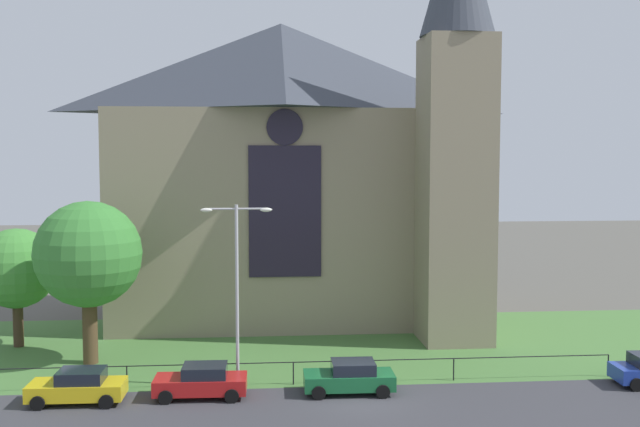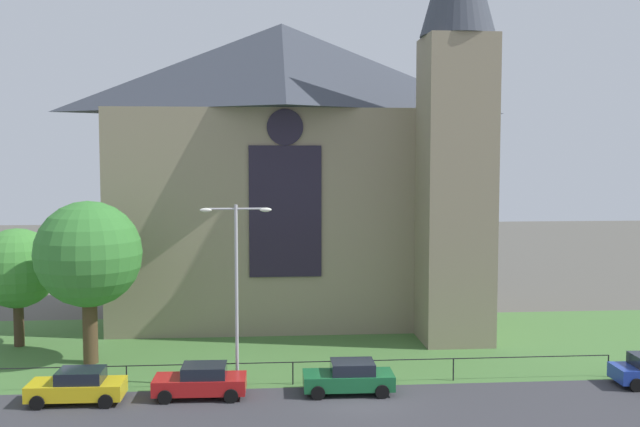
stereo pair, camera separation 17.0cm
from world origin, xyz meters
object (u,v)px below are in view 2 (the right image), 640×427
object	(u,v)px
church_building	(294,168)
tree_left_far	(17,269)
parked_car_green	(349,377)
tree_left_near	(88,255)
parked_car_red	(201,381)
parked_car_yellow	(78,386)
streetlamp_near	(236,273)

from	to	relation	value
church_building	tree_left_far	distance (m)	18.52
church_building	parked_car_green	size ratio (longest dim) A/B	6.15
tree_left_far	tree_left_near	world-z (taller)	tree_left_near
tree_left_far	parked_car_red	xyz separation A→B (m)	(11.29, -10.18, -3.82)
church_building	parked_car_yellow	world-z (taller)	church_building
tree_left_near	parked_car_red	size ratio (longest dim) A/B	2.05
tree_left_far	parked_car_red	distance (m)	15.68
parked_car_yellow	parked_car_red	bearing A→B (deg)	-175.67
tree_left_near	streetlamp_near	distance (m)	9.29
tree_left_far	parked_car_green	world-z (taller)	tree_left_far
church_building	parked_car_red	distance (m)	19.91
streetlamp_near	parked_car_green	size ratio (longest dim) A/B	2.07
streetlamp_near	parked_car_red	distance (m)	5.25
tree_left_far	streetlamp_near	bearing A→B (deg)	-34.11
parked_car_red	tree_left_near	bearing A→B (deg)	-43.17
parked_car_green	tree_left_near	bearing A→B (deg)	-24.19
tree_left_far	parked_car_yellow	distance (m)	12.60
tree_left_far	parked_car_yellow	xyz separation A→B (m)	(5.83, -10.50, -3.82)
tree_left_far	streetlamp_near	world-z (taller)	streetlamp_near
tree_left_near	parked_car_green	distance (m)	15.44
parked_car_green	streetlamp_near	bearing A→B (deg)	-14.07
church_building	streetlamp_near	distance (m)	16.37
tree_left_far	streetlamp_near	size ratio (longest dim) A/B	0.79
tree_left_far	tree_left_near	bearing A→B (deg)	-38.55
parked_car_yellow	parked_car_green	world-z (taller)	same
parked_car_yellow	parked_car_red	xyz separation A→B (m)	(5.46, 0.31, 0.00)
church_building	tree_left_near	bearing A→B (deg)	-137.37
tree_left_far	parked_car_green	distance (m)	21.14
parked_car_yellow	parked_car_red	size ratio (longest dim) A/B	1.00
church_building	streetlamp_near	size ratio (longest dim) A/B	2.96
tree_left_near	streetlamp_near	xyz separation A→B (m)	(7.95, -4.79, -0.30)
streetlamp_near	parked_car_yellow	distance (m)	8.72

